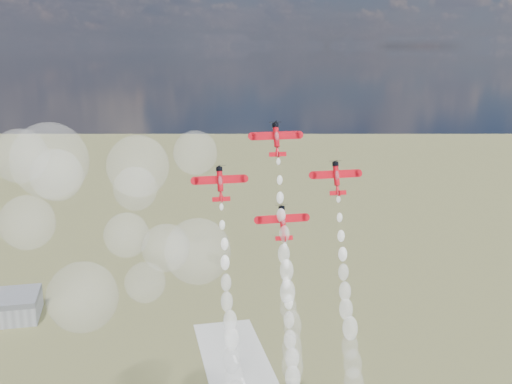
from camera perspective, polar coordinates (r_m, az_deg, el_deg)
The scene contains 8 objects.
plane_lead at distance 150.99m, azimuth 1.95°, elevation 5.10°, with size 12.33×5.33×8.50m.
plane_left at distance 146.50m, azimuth -3.44°, elevation 0.87°, with size 12.33×5.33×8.50m.
plane_right at distance 153.90m, azimuth 7.67°, elevation 1.40°, with size 12.33×5.33×8.50m.
plane_slot at distance 148.72m, azimuth 2.56°, elevation -2.87°, with size 12.33×5.33×8.50m.
smoke_trail_lead at distance 149.87m, azimuth 3.25°, elevation -12.19°, with size 5.62×19.79×50.50m.
smoke_trail_left at distance 148.68m, azimuth -2.16°, elevation -16.70°, with size 5.23×19.59×50.29m.
smoke_trail_right at distance 155.76m, azimuth 9.15°, elevation -15.40°, with size 5.75×20.42×50.72m.
drifted_smoke_cloud at distance 174.05m, azimuth -14.05°, elevation -2.31°, with size 64.90×35.20×62.08m.
Camera 1 is at (-44.73, -138.79, 142.25)m, focal length 42.00 mm.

